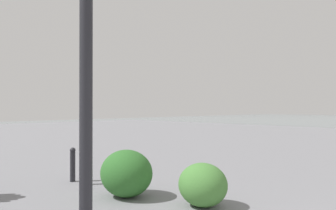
% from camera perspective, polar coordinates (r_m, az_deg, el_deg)
% --- Properties ---
extents(lamppost, '(0.98, 0.28, 4.19)m').
position_cam_1_polar(lamppost, '(3.79, -13.91, 15.93)').
color(lamppost, '#232328').
rests_on(lamppost, ground).
extents(bollard_near, '(0.13, 0.13, 0.66)m').
position_cam_1_polar(bollard_near, '(7.68, -13.68, -10.64)').
color(bollard_near, '#232328').
rests_on(bollard_near, ground).
extents(bollard_mid, '(0.13, 0.13, 0.78)m').
position_cam_1_polar(bollard_mid, '(8.06, -16.08, -9.68)').
color(bollard_mid, '#232328').
rests_on(bollard_mid, ground).
extents(shrub_low, '(1.06, 0.95, 0.90)m').
position_cam_1_polar(shrub_low, '(6.51, -7.17, -11.58)').
color(shrub_low, '#2D6628').
rests_on(shrub_low, ground).
extents(shrub_round, '(0.88, 0.79, 0.75)m').
position_cam_1_polar(shrub_round, '(5.90, 6.00, -13.49)').
color(shrub_round, '#477F38').
rests_on(shrub_round, ground).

